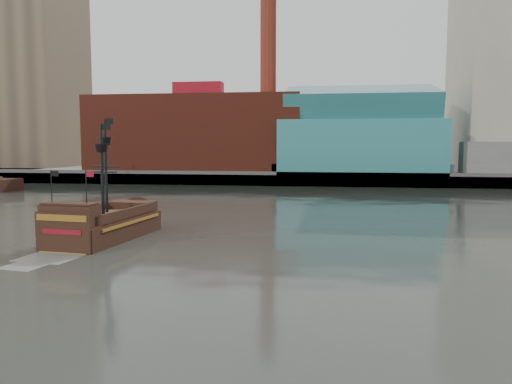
# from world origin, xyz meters

# --- Properties ---
(ground) EXTENTS (400.00, 400.00, 0.00)m
(ground) POSITION_xyz_m (0.00, 0.00, 0.00)
(ground) COLOR #262924
(ground) RESTS_ON ground
(promenade_far) EXTENTS (220.00, 60.00, 2.00)m
(promenade_far) POSITION_xyz_m (0.00, 92.00, 1.00)
(promenade_far) COLOR slate
(promenade_far) RESTS_ON ground
(seawall) EXTENTS (220.00, 1.00, 2.60)m
(seawall) POSITION_xyz_m (0.00, 62.50, 1.30)
(seawall) COLOR #4C4C49
(seawall) RESTS_ON ground
(skyline) EXTENTS (149.00, 45.00, 62.00)m
(skyline) POSITION_xyz_m (5.21, 84.56, 24.55)
(skyline) COLOR brown
(skyline) RESTS_ON promenade_far
(pirate_ship) EXTENTS (5.78, 14.30, 10.40)m
(pirate_ship) POSITION_xyz_m (-13.43, 9.74, 0.94)
(pirate_ship) COLOR black
(pirate_ship) RESTS_ON ground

